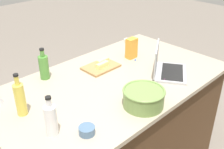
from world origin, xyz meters
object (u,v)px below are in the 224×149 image
(bottle_oil, at_px, (20,99))
(laptop, at_px, (166,68))
(bottle_olive, at_px, (44,67))
(cutting_board, at_px, (101,67))
(mixing_bowl_large, at_px, (144,97))
(bottle_vinegar, at_px, (51,120))
(butter_stick_right, at_px, (102,65))
(candy_bag, at_px, (131,48))
(ramekin_medium, at_px, (87,130))
(butter_stick_left, at_px, (103,61))
(ramekin_small, at_px, (128,41))

(bottle_oil, bearing_deg, laptop, 163.90)
(bottle_olive, height_order, cutting_board, bottle_olive)
(mixing_bowl_large, height_order, bottle_vinegar, bottle_vinegar)
(bottle_oil, height_order, bottle_vinegar, bottle_oil)
(mixing_bowl_large, height_order, butter_stick_right, mixing_bowl_large)
(bottle_oil, relative_size, bottle_olive, 1.14)
(laptop, relative_size, butter_stick_right, 3.47)
(laptop, relative_size, candy_bag, 2.24)
(bottle_vinegar, xyz_separation_m, butter_stick_right, (-0.70, -0.36, -0.06))
(cutting_board, relative_size, ramekin_medium, 3.02)
(bottle_oil, bearing_deg, ramekin_medium, 111.32)
(bottle_olive, relative_size, candy_bag, 1.37)
(bottle_vinegar, distance_m, butter_stick_left, 0.85)
(ramekin_small, bearing_deg, butter_stick_right, 23.43)
(bottle_vinegar, bearing_deg, ramekin_medium, 135.49)
(butter_stick_left, bearing_deg, butter_stick_right, 43.67)
(bottle_oil, bearing_deg, ramekin_small, -165.52)
(cutting_board, relative_size, ramekin_small, 3.82)
(bottle_olive, relative_size, cutting_board, 0.87)
(mixing_bowl_large, relative_size, bottle_vinegar, 1.11)
(butter_stick_left, bearing_deg, cutting_board, 27.14)
(bottle_vinegar, distance_m, bottle_olive, 0.63)
(laptop, xyz_separation_m, candy_bag, (-0.03, -0.37, 0.04))
(bottle_olive, relative_size, ramekin_medium, 2.62)
(cutting_board, distance_m, butter_stick_right, 0.04)
(mixing_bowl_large, bearing_deg, ramekin_small, -132.10)
(mixing_bowl_large, relative_size, cutting_board, 0.97)
(ramekin_medium, bearing_deg, cutting_board, -137.98)
(butter_stick_left, distance_m, ramekin_medium, 0.82)
(ramekin_medium, bearing_deg, bottle_oil, -68.68)
(cutting_board, height_order, candy_bag, candy_bag)
(mixing_bowl_large, xyz_separation_m, cutting_board, (-0.16, -0.56, -0.05))
(cutting_board, bearing_deg, butter_stick_right, 81.78)
(mixing_bowl_large, bearing_deg, candy_bag, -132.01)
(mixing_bowl_large, distance_m, bottle_vinegar, 0.57)
(mixing_bowl_large, height_order, cutting_board, mixing_bowl_large)
(laptop, bearing_deg, ramekin_small, -112.20)
(laptop, distance_m, butter_stick_left, 0.49)
(laptop, xyz_separation_m, ramekin_small, (-0.25, -0.62, -0.03))
(mixing_bowl_large, distance_m, candy_bag, 0.70)
(ramekin_medium, bearing_deg, butter_stick_left, -138.87)
(laptop, bearing_deg, butter_stick_right, -53.21)
(butter_stick_left, distance_m, candy_bag, 0.28)
(laptop, bearing_deg, cutting_board, -55.06)
(butter_stick_right, bearing_deg, cutting_board, -98.22)
(bottle_olive, distance_m, candy_bag, 0.73)
(bottle_vinegar, relative_size, cutting_board, 0.87)
(butter_stick_right, relative_size, ramekin_medium, 1.24)
(ramekin_small, bearing_deg, candy_bag, 47.72)
(ramekin_medium, height_order, candy_bag, candy_bag)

